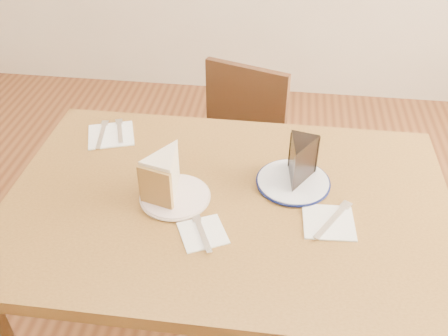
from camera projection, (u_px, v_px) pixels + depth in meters
table at (227, 226)px, 1.40m from camera, size 1.20×0.80×0.75m
chair_far at (232, 161)px, 1.98m from camera, size 0.50×0.50×0.80m
plate_cream at (175, 197)px, 1.34m from camera, size 0.18×0.18×0.01m
plate_navy at (293, 182)px, 1.39m from camera, size 0.20×0.20×0.01m
carrot_cake at (168, 173)px, 1.33m from camera, size 0.12×0.15×0.11m
chocolate_cake at (299, 164)px, 1.36m from camera, size 0.10×0.13×0.11m
napkin_cream at (203, 233)px, 1.24m from camera, size 0.15×0.15×0.00m
napkin_navy at (329, 222)px, 1.27m from camera, size 0.14×0.14×0.00m
napkin_spare at (111, 135)px, 1.59m from camera, size 0.18×0.18×0.00m
fork_cream at (202, 233)px, 1.23m from camera, size 0.07×0.13×0.00m
knife_navy at (332, 220)px, 1.27m from camera, size 0.10×0.15×0.00m
fork_spare at (120, 131)px, 1.60m from camera, size 0.06×0.14×0.00m
knife_spare at (102, 135)px, 1.58m from camera, size 0.04×0.16×0.00m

